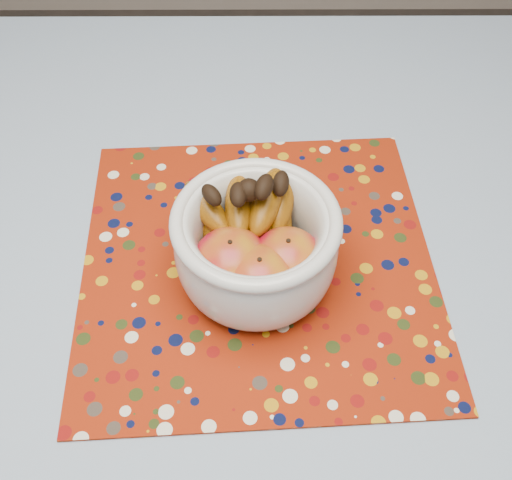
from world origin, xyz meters
TOP-DOWN VIEW (x-y plane):
  - table at (0.00, 0.00)m, footprint 1.20×1.20m
  - tablecloth at (0.00, 0.00)m, footprint 1.32×1.32m
  - placemat at (0.08, 0.09)m, footprint 0.46×0.46m
  - fruit_bowl at (0.07, 0.07)m, footprint 0.21×0.19m

SIDE VIEW (x-z plane):
  - table at x=0.00m, z-range 0.30..1.05m
  - tablecloth at x=0.00m, z-range 0.75..0.76m
  - placemat at x=0.08m, z-range 0.76..0.76m
  - fruit_bowl at x=0.07m, z-range 0.76..0.90m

